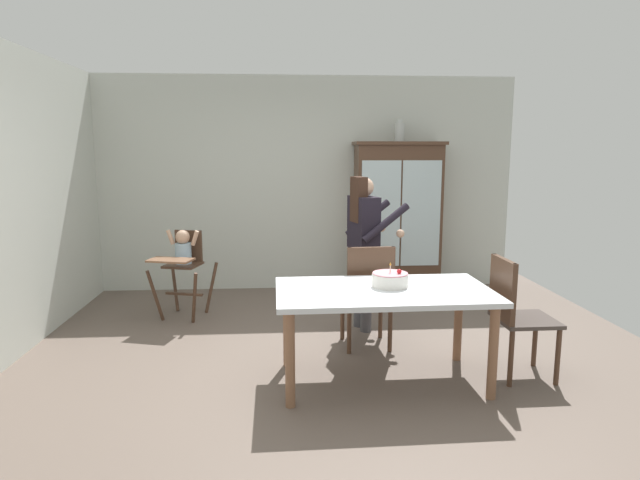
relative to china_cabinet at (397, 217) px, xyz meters
The scene contains 10 objects.
ground_plane 2.79m from the china_cabinet, 115.70° to the right, with size 6.24×6.24×0.00m, color #66564C.
wall_back 1.24m from the china_cabinet, 166.96° to the left, with size 5.32×0.06×2.70m, color silver.
china_cabinet is the anchor object (origin of this frame).
ceramic_vase 1.06m from the china_cabinet, 50.41° to the left, with size 0.13×0.13×0.27m.
high_chair_with_toddler 2.69m from the china_cabinet, 159.83° to the right, with size 0.71×0.79×0.95m.
adult_person 1.59m from the china_cabinet, 113.84° to the right, with size 0.60×0.59×1.53m.
dining_table 2.80m from the china_cabinet, 104.13° to the right, with size 1.65×0.94×0.74m.
birthday_cake 2.70m from the china_cabinet, 103.23° to the right, with size 0.28×0.28×0.19m.
dining_chair_far_side 2.17m from the china_cabinet, 108.73° to the right, with size 0.46×0.46×0.96m.
dining_chair_right_end 2.74m from the china_cabinet, 82.45° to the right, with size 0.44×0.44×0.96m.
Camera 1 is at (-0.31, -4.27, 1.79)m, focal length 30.20 mm.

